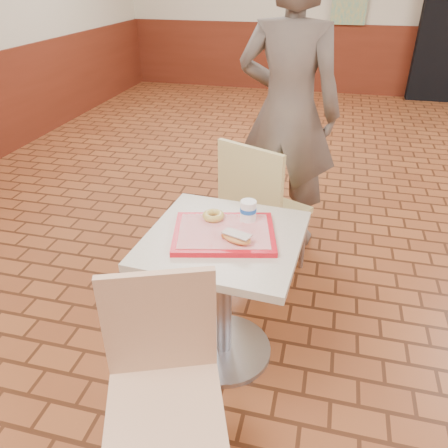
% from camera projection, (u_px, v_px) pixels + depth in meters
% --- Properties ---
extents(wainscot_band, '(8.00, 10.00, 1.00)m').
position_uv_depth(wainscot_band, '(439.00, 221.00, 2.43)').
color(wainscot_band, '#561E10').
rests_on(wainscot_band, ground).
extents(main_table, '(0.67, 0.67, 0.70)m').
position_uv_depth(main_table, '(224.00, 278.00, 2.03)').
color(main_table, '#BDB198').
rests_on(main_table, ground).
extents(chair_main_front, '(0.52, 0.52, 0.86)m').
position_uv_depth(chair_main_front, '(163.00, 379.00, 1.52)').
color(chair_main_front, tan).
rests_on(chair_main_front, ground).
extents(chair_main_back, '(0.55, 0.55, 0.91)m').
position_uv_depth(chair_main_back, '(259.00, 206.00, 2.57)').
color(chair_main_back, '#DACB82').
rests_on(chair_main_back, ground).
extents(customer, '(0.72, 0.51, 1.84)m').
position_uv_depth(customer, '(288.00, 112.00, 2.79)').
color(customer, brown).
rests_on(customer, ground).
extents(serving_tray, '(0.44, 0.34, 0.03)m').
position_uv_depth(serving_tray, '(224.00, 233.00, 1.91)').
color(serving_tray, red).
rests_on(serving_tray, main_table).
extents(ring_donut, '(0.11, 0.11, 0.03)m').
position_uv_depth(ring_donut, '(213.00, 216.00, 1.98)').
color(ring_donut, gold).
rests_on(ring_donut, serving_tray).
extents(long_john_donut, '(0.15, 0.11, 0.04)m').
position_uv_depth(long_john_donut, '(236.00, 238.00, 1.81)').
color(long_john_donut, '#E59143').
rests_on(long_john_donut, serving_tray).
extents(paper_cup, '(0.07, 0.07, 0.09)m').
position_uv_depth(paper_cup, '(248.00, 210.00, 1.96)').
color(paper_cup, white).
rests_on(paper_cup, serving_tray).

